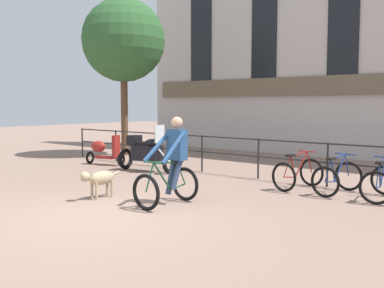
% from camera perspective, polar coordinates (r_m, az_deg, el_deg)
% --- Properties ---
extents(ground_plane, '(60.00, 60.00, 0.00)m').
position_cam_1_polar(ground_plane, '(8.01, -11.71, -9.05)').
color(ground_plane, '#8E7060').
extents(canal_railing, '(15.05, 0.05, 1.05)m').
position_cam_1_polar(canal_railing, '(11.78, 8.43, -0.95)').
color(canal_railing, '#232326').
rests_on(canal_railing, ground_plane).
extents(building_facade, '(18.00, 0.72, 10.41)m').
position_cam_1_polar(building_facade, '(17.24, 19.12, 15.67)').
color(building_facade, beige).
rests_on(building_facade, ground_plane).
extents(cyclist_with_bike, '(0.69, 1.17, 1.70)m').
position_cam_1_polar(cyclist_with_bike, '(8.68, -2.66, -2.71)').
color(cyclist_with_bike, black).
rests_on(cyclist_with_bike, ground_plane).
extents(dog, '(0.26, 1.03, 0.60)m').
position_cam_1_polar(dog, '(9.42, -11.76, -4.34)').
color(dog, tan).
rests_on(dog, ground_plane).
extents(parked_motorcycle, '(1.77, 0.87, 1.35)m').
position_cam_1_polar(parked_motorcycle, '(13.00, -5.81, -1.01)').
color(parked_motorcycle, black).
rests_on(parked_motorcycle, ground_plane).
extents(parked_bicycle_near_lamp, '(0.83, 1.20, 0.86)m').
position_cam_1_polar(parked_bicycle_near_lamp, '(10.56, 13.30, -3.66)').
color(parked_bicycle_near_lamp, black).
rests_on(parked_bicycle_near_lamp, ground_plane).
extents(parked_bicycle_mid_left, '(0.76, 1.17, 0.86)m').
position_cam_1_polar(parked_bicycle_mid_left, '(10.19, 17.95, -4.09)').
color(parked_bicycle_mid_left, black).
rests_on(parked_bicycle_mid_left, ground_plane).
extents(parked_bicycle_mid_right, '(0.78, 1.18, 0.86)m').
position_cam_1_polar(parked_bicycle_mid_right, '(9.89, 22.93, -4.52)').
color(parked_bicycle_mid_right, black).
rests_on(parked_bicycle_mid_right, ground_plane).
extents(parked_scooter, '(1.34, 0.72, 0.96)m').
position_cam_1_polar(parked_scooter, '(14.62, -11.10, -0.79)').
color(parked_scooter, black).
rests_on(parked_scooter, ground_plane).
extents(tree_canalside_left, '(3.09, 3.09, 5.85)m').
position_cam_1_polar(tree_canalside_left, '(17.31, -8.70, 12.84)').
color(tree_canalside_left, brown).
rests_on(tree_canalside_left, ground_plane).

